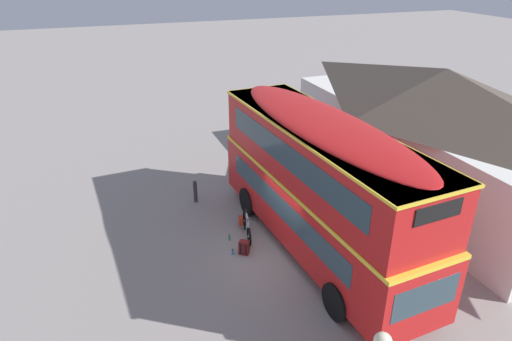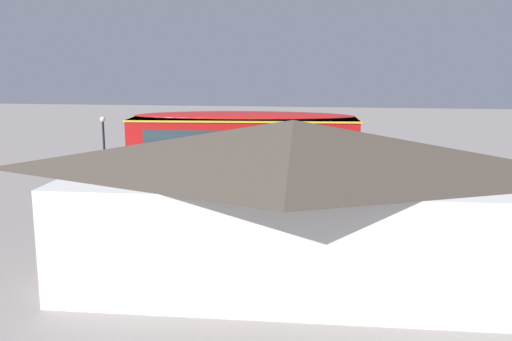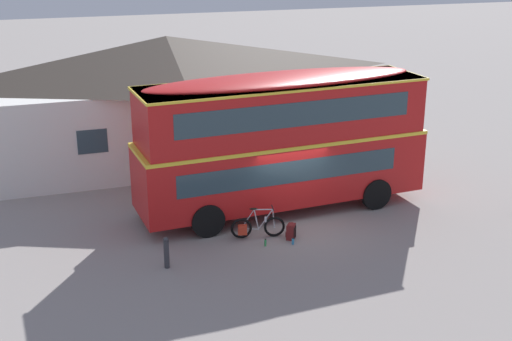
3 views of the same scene
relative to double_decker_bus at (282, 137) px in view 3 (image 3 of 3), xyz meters
The scene contains 8 objects.
ground_plane 2.92m from the double_decker_bus, 93.30° to the right, with size 120.00×120.00×0.00m, color gray.
double_decker_bus is the anchor object (origin of this frame).
touring_bicycle 3.40m from the double_decker_bus, 127.88° to the right, with size 1.73×0.51×1.02m.
backpack_on_ground 3.42m from the double_decker_bus, 102.29° to the right, with size 0.38×0.41×0.54m.
water_bottle_blue_sports 3.83m from the double_decker_bus, 102.11° to the right, with size 0.08×0.08×0.22m.
water_bottle_green_metal 3.96m from the double_decker_bus, 118.69° to the right, with size 0.07×0.07×0.24m.
pub_building 7.34m from the double_decker_bus, 110.90° to the left, with size 14.49×6.59×5.19m.
kerb_bollard 6.01m from the double_decker_bus, 145.67° to the right, with size 0.16×0.16×0.97m.
Camera 3 is at (-7.44, -19.79, 9.32)m, focal length 48.20 mm.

